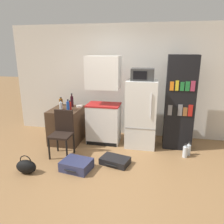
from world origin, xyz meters
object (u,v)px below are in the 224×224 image
object	(u,v)px
chair	(63,129)
water_bottle_middle	(189,150)
water_bottle_front	(185,152)
bookshelf	(180,103)
bottle_blue_soda	(68,106)
bottle_clear_short	(61,105)
bottle_ketchup_red	(70,106)
side_table	(67,125)
handbag	(26,166)
suitcase_large_flat	(115,161)
bottle_wine_dark	(72,101)
kitchen_hutch	(104,104)
refrigerator	(141,114)
suitcase_small_flat	(77,165)
bottle_amber_beer	(61,102)
microwave	(143,74)
bowl	(79,106)

from	to	relation	value
chair	water_bottle_middle	size ratio (longest dim) A/B	3.22
chair	water_bottle_front	size ratio (longest dim) A/B	3.21
bookshelf	bottle_blue_soda	size ratio (longest dim) A/B	7.63
bottle_clear_short	bottle_ketchup_red	size ratio (longest dim) A/B	0.99
side_table	handbag	distance (m)	1.47
bookshelf	suitcase_large_flat	xyz separation A→B (m)	(-1.18, -1.02, -0.92)
bottle_wine_dark	kitchen_hutch	bearing A→B (deg)	-4.03
refrigerator	bottle_clear_short	bearing A→B (deg)	-174.70
side_table	bottle_blue_soda	bearing A→B (deg)	-52.52
bookshelf	water_bottle_middle	distance (m)	0.97
bookshelf	chair	distance (m)	2.46
bottle_blue_soda	water_bottle_middle	size ratio (longest dim) A/B	0.91
bottle_wine_dark	water_bottle_middle	xyz separation A→B (m)	(2.60, -0.38, -0.79)
bottle_wine_dark	suitcase_small_flat	world-z (taller)	bottle_wine_dark
bottle_ketchup_red	water_bottle_front	bearing A→B (deg)	-5.67
bottle_clear_short	bottle_ketchup_red	xyz separation A→B (m)	(0.21, 0.01, 0.00)
water_bottle_middle	bottle_amber_beer	bearing A→B (deg)	170.30
suitcase_large_flat	handbag	size ratio (longest dim) A/B	1.63
bottle_clear_short	bottle_wine_dark	xyz separation A→B (m)	(0.16, 0.25, 0.05)
refrigerator	water_bottle_middle	size ratio (longest dim) A/B	5.12
microwave	bottle_wine_dark	size ratio (longest dim) A/B	1.48
bottle_clear_short	handbag	bearing A→B (deg)	-92.82
suitcase_large_flat	water_bottle_middle	world-z (taller)	water_bottle_middle
bookshelf	kitchen_hutch	bearing A→B (deg)	-178.14
side_table	handbag	world-z (taller)	side_table
suitcase_large_flat	water_bottle_middle	distance (m)	1.53
kitchen_hutch	suitcase_small_flat	world-z (taller)	kitchen_hutch
bottle_blue_soda	bottle_wine_dark	size ratio (longest dim) A/B	0.82
bottle_amber_beer	suitcase_small_flat	world-z (taller)	bottle_amber_beer
side_table	bottle_ketchup_red	world-z (taller)	bottle_ketchup_red
refrigerator	bottle_wine_dark	size ratio (longest dim) A/B	4.63
bottle_wine_dark	chair	xyz separation A→B (m)	(0.11, -0.84, -0.37)
microwave	chair	distance (m)	1.96
bowl	bottle_wine_dark	bearing A→B (deg)	-172.33
bottle_blue_soda	suitcase_large_flat	bearing A→B (deg)	-29.70
refrigerator	suitcase_large_flat	xyz separation A→B (m)	(-0.39, -0.94, -0.66)
bottle_blue_soda	suitcase_large_flat	distance (m)	1.57
bottle_blue_soda	bottle_ketchup_red	size ratio (longest dim) A/B	1.25
suitcase_large_flat	bottle_wine_dark	bearing A→B (deg)	155.02
suitcase_large_flat	water_bottle_front	xyz separation A→B (m)	(1.31, 0.53, 0.06)
bottle_clear_short	bookshelf	bearing A→B (deg)	5.58
side_table	microwave	bearing A→B (deg)	3.78
handbag	kitchen_hutch	bearing A→B (deg)	57.79
kitchen_hutch	bottle_blue_soda	distance (m)	0.78
bookshelf	bottle_amber_beer	xyz separation A→B (m)	(-2.72, 0.12, -0.13)
side_table	bookshelf	xyz separation A→B (m)	(2.46, 0.20, 0.59)
suitcase_large_flat	suitcase_small_flat	xyz separation A→B (m)	(-0.63, -0.33, 0.03)
chair	water_bottle_middle	bearing A→B (deg)	10.50
suitcase_small_flat	water_bottle_middle	world-z (taller)	water_bottle_middle
suitcase_large_flat	water_bottle_front	bearing A→B (deg)	37.30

